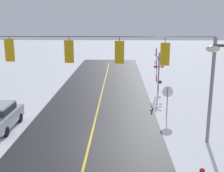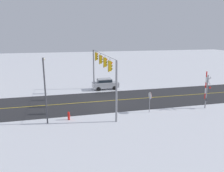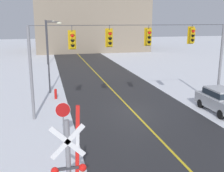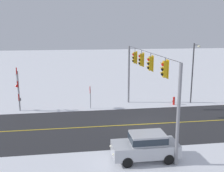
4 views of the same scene
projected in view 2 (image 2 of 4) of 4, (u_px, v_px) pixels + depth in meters
ground_plane at (103, 101)px, 28.59m from camera, size 160.00×160.00×0.00m
road_asphalt at (56, 105)px, 27.20m from camera, size 9.00×80.00×0.01m
lane_centre_line at (56, 105)px, 27.20m from camera, size 0.14×72.00×0.01m
signal_span at (102, 68)px, 27.48m from camera, size 14.20×0.47×6.22m
stop_sign at (150, 98)px, 24.20m from camera, size 0.80×0.09×2.35m
railroad_crossing at (207, 90)px, 25.47m from camera, size 0.98×0.31×4.39m
parked_car_silver at (105, 83)px, 34.51m from camera, size 1.83×4.21×1.74m
streetlamp_near at (45, 84)px, 20.84m from camera, size 1.39×0.28×6.50m
fire_hydrant at (69, 115)px, 22.34m from camera, size 0.24×0.31×0.88m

